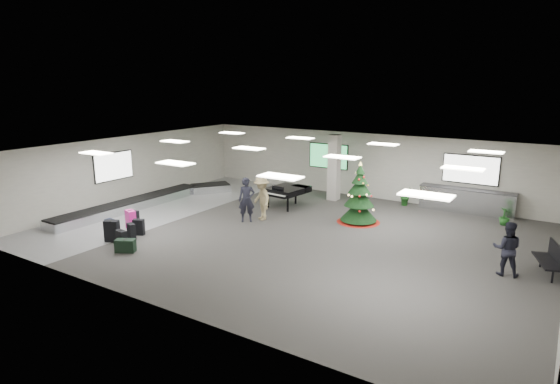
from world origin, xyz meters
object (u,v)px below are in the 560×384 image
Objects in this scene: grand_piano at (286,191)px; traveler_a at (247,200)px; bench at (552,258)px; baggage_carousel at (148,201)px; potted_plant_left at (406,196)px; traveler_b at (262,198)px; traveler_bench at (507,249)px; service_counter at (466,201)px; christmas_tree at (359,202)px; potted_plant_right at (505,216)px; pink_suitcase at (131,220)px.

grand_piano is 1.10× the size of traveler_a.
bench is 0.87× the size of traveler_a.
baggage_carousel is 12.09m from potted_plant_left.
traveler_b is 9.52m from traveler_bench.
baggage_carousel is 4.74× the size of grand_piano.
grand_piano is at bearing -154.43° from service_counter.
baggage_carousel is at bearing -143.17° from grand_piano.
traveler_b is at bearing 20.19° from traveler_a.
baggage_carousel is 5.21× the size of traveler_a.
potted_plant_right is at bearing 28.49° from christmas_tree.
grand_piano is (3.41, 6.14, 0.39)m from pink_suitcase.
christmas_tree is 2.86× the size of potted_plant_left.
traveler_bench reaches higher than baggage_carousel.
baggage_carousel is at bearing -163.16° from christmas_tree.
grand_piano is 11.12m from bench.
traveler_b is 1.10× the size of traveler_bench.
baggage_carousel is at bearing -152.33° from service_counter.
christmas_tree is 6.47m from traveler_bench.
traveler_bench is (2.43, -6.57, 0.29)m from service_counter.
potted_plant_right is at bearing 21.20° from baggage_carousel.
service_counter is 7.02m from traveler_bench.
traveler_b is (0.35, 0.57, -0.01)m from traveler_a.
potted_plant_right is (5.17, 2.80, -0.51)m from christmas_tree.
potted_plant_left is (-6.26, 5.67, -0.10)m from bench.
christmas_tree is 4.63m from traveler_a.
pink_suitcase reaches higher than potted_plant_right.
bench is (3.60, -5.89, -0.00)m from service_counter.
traveler_a reaches higher than traveler_bench.
pink_suitcase is 0.88× the size of potted_plant_left.
bench reaches higher than baggage_carousel.
pink_suitcase is 0.49× the size of bench.
traveler_bench is 5.55m from potted_plant_right.
traveler_b reaches higher than grand_piano.
traveler_bench is (15.28, 0.16, 0.62)m from baggage_carousel.
bench is (16.44, 0.84, 0.33)m from baggage_carousel.
potted_plant_right is (8.95, 2.38, -0.41)m from grand_piano.
christmas_tree is at bearing 0.16° from grand_piano.
traveler_b is at bearing -78.48° from grand_piano.
traveler_a is at bearing -86.50° from grand_piano.
christmas_tree reaches higher than pink_suitcase.
service_counter is 2.42× the size of traveler_bench.
grand_piano is 2.86m from traveler_a.
potted_plant_right reaches higher than baggage_carousel.
potted_plant_left is (4.74, 6.10, -0.48)m from traveler_a.
traveler_a reaches higher than traveler_b.
potted_plant_left is (4.59, 3.24, -0.33)m from grand_piano.
traveler_a reaches higher than service_counter.
traveler_b reaches higher than potted_plant_left.
traveler_a reaches higher than potted_plant_left.
bench is 11.02m from traveler_a.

